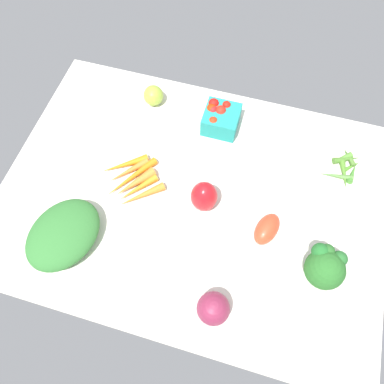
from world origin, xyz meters
The scene contains 10 objects.
tablecloth centered at (0.00, 0.00, 1.00)cm, with size 104.00×76.00×2.00cm, color silver.
berry_basket centered at (1.39, 25.00, 5.65)cm, with size 10.08×10.08×7.45cm.
okra_pile centered at (39.04, 20.26, 2.88)cm, with size 11.56×13.56×1.95cm.
carrot_bunch centered at (-16.72, -0.49, 3.21)cm, with size 19.62×17.93×3.00cm.
bell_pepper_red centered at (3.77, -1.80, 6.93)cm, with size 7.00×7.00×9.86cm, color red.
red_onion_near_basket centered at (13.13, -28.04, 5.85)cm, with size 7.71×7.71×7.71cm, color maroon.
broccoli_head centered at (35.43, -12.63, 9.25)cm, with size 9.33×10.14×11.77cm.
roma_tomato centered at (21.27, -5.19, 4.73)cm, with size 9.25×5.46×5.46cm, color #E14427.
heirloom_tomato_green centered at (-20.36, 28.00, 5.07)cm, with size 6.15×6.15×6.15cm, color #9DBF3C.
leafy_greens_clump centered at (-27.50, -20.99, 5.39)cm, with size 20.67×16.24×6.78cm, color #337633.
Camera 1 is at (12.45, -43.12, 92.87)cm, focal length 34.70 mm.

